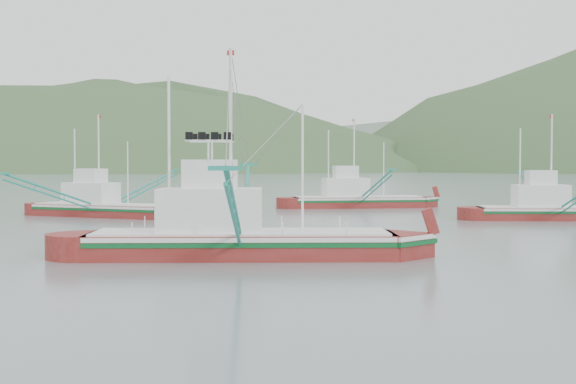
% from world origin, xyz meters
% --- Properties ---
extents(ground, '(1200.00, 1200.00, 0.00)m').
position_xyz_m(ground, '(0.00, 0.00, 0.00)').
color(ground, slate).
rests_on(ground, ground).
extents(main_boat, '(16.50, 28.45, 11.70)m').
position_xyz_m(main_boat, '(-1.37, -0.07, 2.15)').
color(main_boat, maroon).
rests_on(main_boat, ground).
extents(bg_boat_far, '(14.51, 24.56, 10.34)m').
position_xyz_m(bg_boat_far, '(-0.91, 45.71, 2.05)').
color(bg_boat_far, maroon).
rests_on(bg_boat_far, ground).
extents(bg_boat_left, '(14.00, 24.22, 9.93)m').
position_xyz_m(bg_boat_left, '(-21.76, 27.04, 1.75)').
color(bg_boat_left, maroon).
rests_on(bg_boat_left, ground).
extents(bg_boat_right, '(13.64, 23.78, 9.70)m').
position_xyz_m(bg_boat_right, '(17.80, 31.39, 1.62)').
color(bg_boat_right, maroon).
rests_on(bg_boat_right, ground).
extents(headland_left, '(448.00, 308.00, 210.00)m').
position_xyz_m(headland_left, '(-180.00, 360.00, 0.00)').
color(headland_left, '#33532B').
rests_on(headland_left, ground).
extents(ridge_distant, '(960.00, 400.00, 240.00)m').
position_xyz_m(ridge_distant, '(30.00, 560.00, 0.00)').
color(ridge_distant, slate).
rests_on(ridge_distant, ground).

